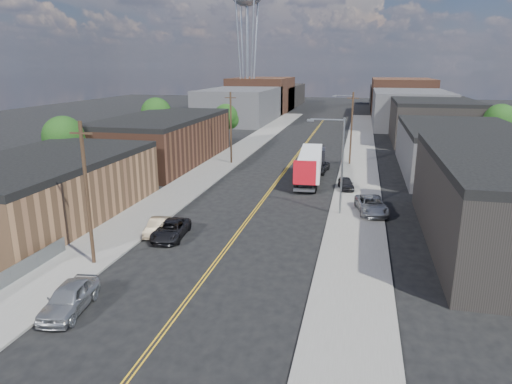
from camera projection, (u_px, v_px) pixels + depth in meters
The scene contains 30 objects.
ground at pixel (302, 148), 77.11m from camera, with size 260.00×260.00×0.00m, color black.
centerline at pixel (288, 166), 63.02m from camera, with size 0.32×120.00×0.01m, color gold.
sidewalk_left at pixel (223, 163), 65.05m from camera, with size 5.00×140.00×0.15m, color slate.
sidewalk_right at pixel (359, 169), 60.95m from camera, with size 5.00×140.00×0.15m, color slate.
warehouse_tan at pixel (43, 189), 40.80m from camera, with size 12.00×22.00×5.60m.
warehouse_brown at pixel (163, 139), 65.08m from camera, with size 12.00×26.00×6.60m.
industrial_right_b at pixel (460, 150), 58.40m from camera, with size 14.00×24.00×6.10m.
industrial_right_c at pixel (432, 121), 82.62m from camera, with size 14.00×22.00×7.60m.
skyline_left_a at pixel (241, 105), 113.22m from camera, with size 16.00×30.00×8.00m, color #353437.
skyline_right_a at pixel (409, 108), 104.60m from camera, with size 16.00×30.00×8.00m, color #353437.
skyline_left_b at pixel (262, 95), 136.44m from camera, with size 16.00×26.00×10.00m, color #492A1D.
skyline_right_b at pixel (401, 97), 127.81m from camera, with size 16.00×26.00×10.00m, color #492A1D.
skyline_left_c at pixel (274, 96), 155.62m from camera, with size 16.00×40.00×7.00m, color black.
skyline_right_c at pixel (396, 98), 147.00m from camera, with size 16.00×40.00×7.00m, color black.
streetlight_near at pixel (338, 159), 41.18m from camera, with size 3.39×0.25×9.00m.
streetlight_far at pixel (350, 117), 74.05m from camera, with size 3.39×0.25×9.00m.
utility_pole_left_near at pixel (87, 194), 30.54m from camera, with size 1.60×0.26×10.00m.
utility_pole_left_far at pixel (231, 127), 63.42m from camera, with size 1.60×0.26×10.00m.
utility_pole_right at pixel (351, 128), 62.70m from camera, with size 1.60×0.26×10.00m.
tree_left_near at pixel (64, 140), 52.71m from camera, with size 4.85×4.76×7.91m.
tree_left_mid at pixel (157, 115), 76.11m from camera, with size 5.10×5.04×8.37m.
tree_left_far at pixel (226, 118), 80.77m from camera, with size 4.35×4.20×6.97m.
tree_right_far at pixel (500, 122), 69.25m from camera, with size 4.85×4.76×7.91m.
semi_truck at pixel (312, 162), 55.17m from camera, with size 3.18×14.43×3.74m.
car_left_a at pixel (69, 298), 25.62m from camera, with size 1.94×4.82×1.64m, color #A2A4A7.
car_left_b at pixel (158, 227), 37.52m from camera, with size 1.35×3.88×1.28m, color #988263.
car_left_c at pixel (171, 230), 36.68m from camera, with size 2.28×4.94×1.37m, color black.
car_right_lot_a at pixel (372, 205), 42.43m from camera, with size 2.52×5.47×1.52m, color gray.
car_right_lot_c at pixel (346, 183), 50.71m from camera, with size 1.51×3.75×1.28m, color black.
car_ahead_truck at pixel (317, 167), 59.09m from camera, with size 2.39×5.19×1.44m, color black.
Camera 1 is at (9.43, -16.12, 13.41)m, focal length 32.00 mm.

